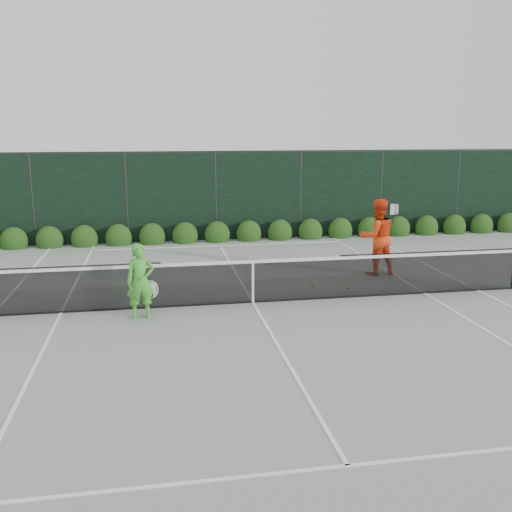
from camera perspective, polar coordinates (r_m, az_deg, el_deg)
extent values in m
plane|color=gray|center=(12.76, -0.31, -4.70)|extent=(80.00, 80.00, 0.00)
cube|color=black|center=(12.63, -19.47, -3.24)|extent=(4.40, 0.01, 1.02)
cube|color=black|center=(12.63, -0.31, -2.62)|extent=(4.00, 0.01, 0.96)
cube|color=black|center=(13.94, 16.96, -1.59)|extent=(4.40, 0.01, 1.02)
cube|color=white|center=(12.51, -0.31, -0.57)|extent=(12.80, 0.03, 0.07)
cube|color=black|center=(12.75, -0.31, -4.61)|extent=(12.80, 0.02, 0.04)
cube|color=white|center=(12.63, -0.31, -2.72)|extent=(0.05, 0.03, 0.91)
imported|color=green|center=(11.80, -11.48, -2.49)|extent=(0.61, 0.44, 1.55)
torus|color=silver|center=(11.95, -10.47, -3.31)|extent=(0.30, 0.04, 0.30)
cylinder|color=black|center=(12.02, -10.42, -4.41)|extent=(0.10, 0.03, 0.30)
imported|color=#ED3D14|center=(15.35, 12.02, 1.88)|extent=(1.03, 0.84, 2.02)
torus|color=black|center=(15.19, 13.66, 4.57)|extent=(0.28, 0.17, 0.30)
cylinder|color=black|center=(15.22, 13.62, 3.67)|extent=(0.10, 0.03, 0.30)
cube|color=white|center=(14.69, 21.32, -3.23)|extent=(0.06, 23.77, 0.01)
cube|color=white|center=(12.75, -18.93, -5.39)|extent=(0.06, 23.77, 0.01)
cube|color=white|center=(14.03, 16.52, -3.60)|extent=(0.06, 23.77, 0.01)
cube|color=white|center=(24.27, -5.12, 3.61)|extent=(11.03, 0.06, 0.01)
cube|color=white|center=(18.90, -3.63, 1.04)|extent=(8.23, 0.06, 0.01)
cube|color=white|center=(7.08, 9.16, -20.00)|extent=(8.23, 0.06, 0.01)
cube|color=white|center=(12.76, -0.31, -4.67)|extent=(0.06, 12.80, 0.01)
cube|color=black|center=(19.75, -4.06, 5.93)|extent=(32.00, 0.06, 3.00)
cube|color=#262826|center=(19.63, -4.13, 10.37)|extent=(32.00, 0.06, 0.06)
cylinder|color=#262826|center=(20.02, -21.46, 5.18)|extent=(0.08, 0.08, 3.00)
cylinder|color=#262826|center=(19.66, -12.83, 5.61)|extent=(0.08, 0.08, 3.00)
cylinder|color=#262826|center=(19.75, -4.06, 5.93)|extent=(0.08, 0.08, 3.00)
cylinder|color=#262826|center=(20.28, 4.44, 6.10)|extent=(0.08, 0.08, 3.00)
cylinder|color=#262826|center=(21.23, 12.35, 6.14)|extent=(0.08, 0.08, 3.00)
cylinder|color=#262826|center=(22.55, 19.46, 6.08)|extent=(0.08, 0.08, 3.00)
ellipsoid|color=#16350E|center=(20.00, -23.04, 1.36)|extent=(0.86, 0.65, 0.94)
ellipsoid|color=#16350E|center=(19.78, -19.94, 1.50)|extent=(0.86, 0.65, 0.94)
ellipsoid|color=#16350E|center=(19.62, -16.77, 1.63)|extent=(0.86, 0.65, 0.94)
ellipsoid|color=#16350E|center=(19.52, -13.57, 1.77)|extent=(0.86, 0.65, 0.94)
ellipsoid|color=#16350E|center=(19.48, -10.34, 1.90)|extent=(0.86, 0.65, 0.94)
ellipsoid|color=#16350E|center=(19.51, -7.11, 2.02)|extent=(0.86, 0.65, 0.94)
ellipsoid|color=#16350E|center=(19.59, -3.89, 2.13)|extent=(0.86, 0.65, 0.94)
ellipsoid|color=#16350E|center=(19.74, -0.71, 2.24)|extent=(0.86, 0.65, 0.94)
ellipsoid|color=#16350E|center=(19.95, 2.41, 2.34)|extent=(0.86, 0.65, 0.94)
ellipsoid|color=#16350E|center=(20.21, 5.46, 2.43)|extent=(0.86, 0.65, 0.94)
ellipsoid|color=#16350E|center=(20.53, 8.42, 2.51)|extent=(0.86, 0.65, 0.94)
ellipsoid|color=#16350E|center=(20.90, 11.28, 2.58)|extent=(0.86, 0.65, 0.94)
ellipsoid|color=#16350E|center=(21.33, 14.04, 2.65)|extent=(0.86, 0.65, 0.94)
ellipsoid|color=#16350E|center=(21.80, 16.68, 2.70)|extent=(0.86, 0.65, 0.94)
ellipsoid|color=#16350E|center=(22.31, 19.21, 2.75)|extent=(0.86, 0.65, 0.94)
ellipsoid|color=#16350E|center=(22.87, 21.62, 2.79)|extent=(0.86, 0.65, 0.94)
ellipsoid|color=#16350E|center=(23.46, 23.91, 2.82)|extent=(0.86, 0.65, 0.94)
sphere|color=#B5E933|center=(14.17, 5.55, -2.84)|extent=(0.07, 0.07, 0.07)
sphere|color=#B5E933|center=(13.99, 9.27, -3.15)|extent=(0.07, 0.07, 0.07)
sphere|color=#B5E933|center=(14.06, 5.64, -2.97)|extent=(0.07, 0.07, 0.07)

